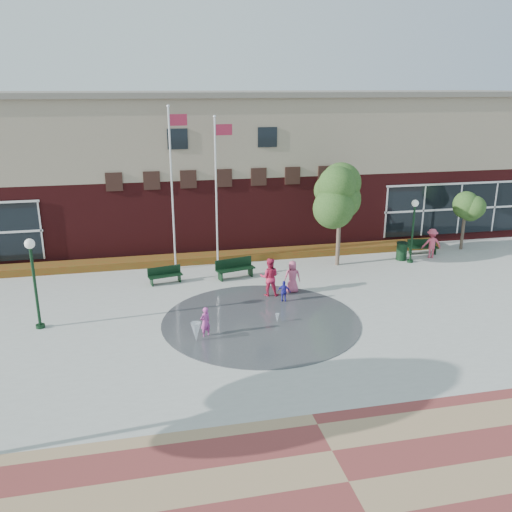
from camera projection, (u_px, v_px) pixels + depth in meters
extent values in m
plane|color=#666056|center=(279.00, 354.00, 20.18)|extent=(120.00, 120.00, 0.00)
cube|color=#A8A8A0|center=(256.00, 312.00, 23.91)|extent=(46.00, 18.00, 0.01)
cube|color=brown|center=(349.00, 482.00, 13.66)|extent=(46.00, 6.00, 0.01)
cylinder|color=#383A3D|center=(261.00, 321.00, 22.97)|extent=(8.40, 8.40, 0.01)
cube|color=#4A1214|center=(213.00, 201.00, 35.81)|extent=(44.00, 10.00, 4.50)
cube|color=gray|center=(211.00, 132.00, 34.45)|extent=(44.00, 10.00, 4.50)
cube|color=slate|center=(210.00, 94.00, 33.76)|extent=(44.40, 10.40, 0.30)
cube|color=black|center=(459.00, 209.00, 34.22)|extent=(10.00, 0.12, 3.19)
cube|color=black|center=(177.00, 139.00, 29.25)|extent=(1.10, 0.10, 1.10)
cube|color=black|center=(267.00, 137.00, 30.27)|extent=(1.10, 0.10, 1.10)
cube|color=#A61D0D|center=(228.00, 260.00, 30.99)|extent=(26.00, 1.20, 0.40)
cylinder|color=white|center=(172.00, 192.00, 28.26)|extent=(0.10, 0.10, 8.52)
sphere|color=white|center=(168.00, 106.00, 26.97)|extent=(0.17, 0.17, 0.17)
cube|color=#B22643|center=(178.00, 120.00, 27.31)|extent=(0.93, 0.11, 0.57)
cylinder|color=white|center=(216.00, 195.00, 28.83)|extent=(0.10, 0.10, 7.99)
sphere|color=white|center=(215.00, 117.00, 27.61)|extent=(0.16, 0.16, 0.16)
cube|color=#B22643|center=(224.00, 130.00, 27.94)|extent=(0.92, 0.09, 0.56)
cylinder|color=black|center=(36.00, 289.00, 21.81)|extent=(0.12, 0.12, 3.45)
cylinder|color=black|center=(40.00, 326.00, 22.31)|extent=(0.36, 0.36, 0.16)
sphere|color=silver|center=(30.00, 244.00, 21.24)|extent=(0.41, 0.41, 0.41)
cylinder|color=black|center=(412.00, 235.00, 30.10)|extent=(0.11, 0.11, 3.24)
cylinder|color=black|center=(410.00, 261.00, 30.57)|extent=(0.34, 0.34, 0.15)
sphere|color=silver|center=(415.00, 203.00, 29.56)|extent=(0.38, 0.38, 0.38)
cube|color=black|center=(165.00, 276.00, 27.20)|extent=(1.77, 0.83, 0.06)
cube|color=black|center=(164.00, 270.00, 27.31)|extent=(1.68, 0.41, 0.43)
cube|color=black|center=(235.00, 269.00, 27.93)|extent=(2.11, 1.03, 0.07)
cube|color=black|center=(233.00, 263.00, 28.06)|extent=(1.99, 0.54, 0.51)
cube|color=black|center=(423.00, 247.00, 31.95)|extent=(1.79, 0.77, 0.06)
cube|color=black|center=(422.00, 243.00, 32.09)|extent=(1.72, 0.34, 0.43)
cylinder|color=black|center=(402.00, 252.00, 30.88)|extent=(0.60, 0.60, 1.00)
cylinder|color=black|center=(402.00, 243.00, 30.72)|extent=(0.64, 0.64, 0.06)
cylinder|color=#4E3C32|center=(338.00, 237.00, 29.64)|extent=(0.22, 0.22, 3.30)
cylinder|color=#4E3C32|center=(463.00, 232.00, 32.70)|extent=(0.19, 0.19, 2.14)
cone|color=white|center=(196.00, 342.00, 21.12)|extent=(0.40, 0.40, 0.78)
cone|color=white|center=(277.00, 323.00, 22.78)|extent=(0.18, 0.18, 0.40)
imported|color=#C4439F|center=(205.00, 322.00, 21.40)|extent=(0.54, 0.49, 1.25)
imported|color=#C9244B|center=(269.00, 277.00, 25.49)|extent=(1.06, 0.91, 1.87)
imported|color=#C24F73|center=(292.00, 277.00, 25.95)|extent=(0.88, 0.69, 1.59)
imported|color=#2926A3|center=(284.00, 292.00, 24.85)|extent=(0.66, 0.47, 1.04)
imported|color=#D84864|center=(432.00, 243.00, 31.17)|extent=(1.20, 0.80, 1.73)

